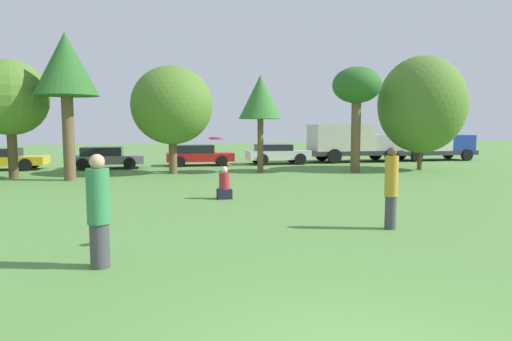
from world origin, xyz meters
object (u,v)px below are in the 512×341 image
person_thrower (99,211)px  tree_4 (260,98)px  tree_6 (422,105)px  parked_car_red (198,155)px  tree_2 (66,67)px  parked_car_grey (106,157)px  delivery_truck_blue (429,143)px  tree_1 (10,98)px  person_catcher (391,187)px  frisbee (216,138)px  parked_car_white (277,153)px  delivery_truck_silver (350,142)px  tree_3 (172,105)px  bystander_sitting (224,186)px  tree_5 (357,89)px

person_thrower → tree_4: 16.18m
tree_6 → parked_car_red: (-11.30, 5.93, -2.88)m
tree_2 → parked_car_grey: 7.04m
parked_car_red → delivery_truck_blue: delivery_truck_blue is taller
tree_1 → tree_6: (20.42, -1.41, -0.11)m
tree_2 → tree_4: bearing=6.7°
parked_car_grey → delivery_truck_blue: (21.51, 0.58, 0.60)m
person_catcher → parked_car_grey: 18.98m
tree_1 → tree_4: tree_1 is taller
frisbee → tree_6: size_ratio=0.04×
parked_car_white → delivery_truck_silver: delivery_truck_silver is taller
tree_3 → parked_car_red: bearing=66.6°
person_catcher → delivery_truck_blue: 23.06m
bystander_sitting → tree_5: bearing=39.3°
person_thrower → delivery_truck_silver: 24.40m
frisbee → delivery_truck_blue: size_ratio=0.04×
delivery_truck_silver → tree_3: bearing=-156.5°
tree_1 → delivery_truck_blue: bearing=10.1°
tree_6 → delivery_truck_blue: size_ratio=0.98×
tree_6 → parked_car_grey: (-16.60, 5.37, -2.89)m
bystander_sitting → parked_car_white: (5.86, 12.61, 0.25)m
tree_3 → tree_2: bearing=-160.1°
bystander_sitting → tree_5: size_ratio=0.20×
tree_1 → tree_6: 20.47m
tree_6 → parked_car_red: 13.08m
tree_3 → tree_4: bearing=-8.0°
frisbee → tree_6: tree_6 is taller
person_thrower → bystander_sitting: size_ratio=1.80×
bystander_sitting → tree_1: (-8.20, 8.29, 3.21)m
tree_6 → bystander_sitting: bearing=-150.7°
person_thrower → tree_6: (15.65, 13.42, 2.57)m
parked_car_white → person_thrower: bearing=-113.0°
person_thrower → tree_4: bearing=53.3°
person_thrower → parked_car_white: size_ratio=0.48×
person_catcher → tree_1: size_ratio=0.36×
delivery_truck_silver → delivery_truck_blue: (5.96, -0.19, -0.11)m
delivery_truck_blue → tree_3: bearing=-163.6°
parked_car_grey → delivery_truck_blue: bearing=4.4°
bystander_sitting → person_catcher: bearing=-61.5°
tree_4 → tree_6: tree_6 is taller
tree_3 → parked_car_red: tree_3 is taller
delivery_truck_silver → person_thrower: bearing=-123.9°
person_catcher → tree_2: (-8.47, 12.07, 3.93)m
tree_4 → tree_6: 8.84m
person_catcher → tree_6: size_ratio=0.31×
person_thrower → frisbee: (2.12, 0.72, 1.17)m
bystander_sitting → parked_car_white: 13.91m
tree_3 → parked_car_white: tree_3 is taller
parked_car_grey → parked_car_white: parked_car_white is taller
tree_1 → tree_2: tree_2 is taller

